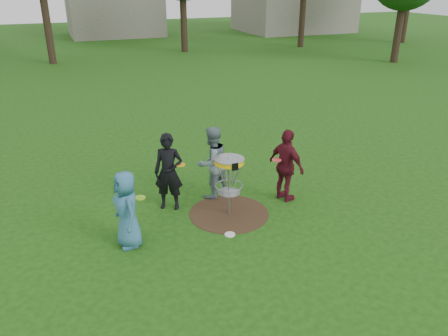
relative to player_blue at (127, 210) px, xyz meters
name	(u,v)px	position (x,y,z in m)	size (l,w,h in m)	color
ground	(229,213)	(2.30, 0.42, -0.79)	(100.00, 100.00, 0.00)	#19470F
dirt_patch	(229,213)	(2.30, 0.42, -0.78)	(1.80, 1.80, 0.01)	#47331E
player_blue	(127,210)	(0.00, 0.00, 0.00)	(0.77, 0.50, 1.58)	teal
player_black	(169,172)	(1.16, 1.19, 0.10)	(0.65, 0.43, 1.79)	black
player_grey	(212,162)	(2.26, 1.38, 0.09)	(0.85, 0.67, 1.76)	slate
player_maroon	(286,166)	(3.80, 0.56, 0.09)	(1.03, 0.43, 1.75)	maroon
disc_on_grass	(230,235)	(1.98, -0.42, -0.78)	(0.22, 0.22, 0.02)	white
disc_golf_basket	(229,172)	(2.30, 0.42, 0.23)	(0.66, 0.67, 1.38)	#9EA0A5
held_discs	(206,169)	(1.86, 0.68, 0.27)	(3.47, 1.27, 0.15)	#81CA16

